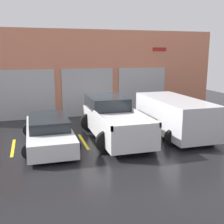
% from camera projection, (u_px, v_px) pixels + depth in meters
% --- Properties ---
extents(ground_plane, '(28.00, 28.00, 0.00)m').
position_uv_depth(ground_plane, '(104.00, 128.00, 14.16)').
color(ground_plane, black).
extents(shophouse_building, '(15.87, 0.68, 5.03)m').
position_uv_depth(shophouse_building, '(90.00, 74.00, 16.74)').
color(shophouse_building, '#D17A5B').
rests_on(shophouse_building, ground).
extents(pickup_truck, '(2.50, 5.16, 1.68)m').
position_uv_depth(pickup_truck, '(113.00, 120.00, 12.44)').
color(pickup_truck, white).
rests_on(pickup_truck, ground).
extents(sedan_white, '(2.12, 4.75, 1.15)m').
position_uv_depth(sedan_white, '(49.00, 131.00, 11.48)').
color(sedan_white, white).
rests_on(sedan_white, ground).
extents(sedan_side, '(2.35, 4.74, 1.65)m').
position_uv_depth(sedan_side, '(174.00, 115.00, 12.95)').
color(sedan_side, silver).
rests_on(sedan_side, ground).
extents(parking_stripe_far_left, '(0.12, 2.20, 0.01)m').
position_uv_depth(parking_stripe_far_left, '(13.00, 148.00, 11.17)').
color(parking_stripe_far_left, gold).
rests_on(parking_stripe_far_left, ground).
extents(parking_stripe_left, '(0.12, 2.20, 0.01)m').
position_uv_depth(parking_stripe_left, '(83.00, 141.00, 11.96)').
color(parking_stripe_left, gold).
rests_on(parking_stripe_left, ground).
extents(parking_stripe_centre, '(0.12, 2.20, 0.01)m').
position_uv_depth(parking_stripe_centre, '(145.00, 136.00, 12.74)').
color(parking_stripe_centre, gold).
rests_on(parking_stripe_centre, ground).
extents(parking_stripe_right, '(0.12, 2.20, 0.01)m').
position_uv_depth(parking_stripe_right, '(200.00, 131.00, 13.52)').
color(parking_stripe_right, gold).
rests_on(parking_stripe_right, ground).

